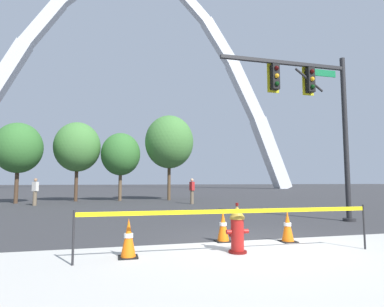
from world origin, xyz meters
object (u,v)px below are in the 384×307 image
(fire_hydrant, at_px, (237,229))
(traffic_cone_mid_sidewalk, at_px, (128,238))
(monument_arch, at_px, (136,85))
(pedestrian_standing_center, at_px, (35,191))
(traffic_signal_gantry, at_px, (317,107))
(pedestrian_walking_left, at_px, (192,191))
(traffic_cone_curb_edge, at_px, (288,227))
(traffic_cone_by_hydrant, at_px, (223,226))

(fire_hydrant, bearing_deg, traffic_cone_mid_sidewalk, 176.73)
(monument_arch, bearing_deg, pedestrian_standing_center, -103.14)
(traffic_signal_gantry, bearing_deg, pedestrian_walking_left, 103.93)
(pedestrian_walking_left, bearing_deg, traffic_cone_curb_edge, -93.33)
(fire_hydrant, distance_m, traffic_cone_curb_edge, 1.74)
(traffic_cone_curb_edge, bearing_deg, traffic_signal_gantry, 43.33)
(traffic_cone_curb_edge, relative_size, traffic_signal_gantry, 0.12)
(traffic_cone_by_hydrant, height_order, pedestrian_walking_left, pedestrian_walking_left)
(traffic_cone_mid_sidewalk, distance_m, pedestrian_walking_left, 13.60)
(traffic_cone_by_hydrant, height_order, traffic_cone_curb_edge, same)
(traffic_cone_curb_edge, height_order, monument_arch, monument_arch)
(fire_hydrant, bearing_deg, traffic_cone_by_hydrant, 84.58)
(traffic_cone_by_hydrant, distance_m, pedestrian_standing_center, 14.64)
(pedestrian_standing_center, bearing_deg, traffic_cone_curb_edge, -57.20)
(traffic_cone_by_hydrant, xyz_separation_m, traffic_cone_curb_edge, (1.46, -0.40, 0.00))
(pedestrian_standing_center, bearing_deg, traffic_cone_by_hydrant, -61.18)
(traffic_cone_curb_edge, xyz_separation_m, pedestrian_standing_center, (-8.52, 13.22, 0.46))
(traffic_cone_curb_edge, distance_m, monument_arch, 49.26)
(monument_arch, distance_m, pedestrian_walking_left, 37.89)
(traffic_cone_by_hydrant, xyz_separation_m, traffic_cone_mid_sidewalk, (-2.23, -1.02, 0.00))
(traffic_cone_curb_edge, relative_size, monument_arch, 0.01)
(traffic_cone_by_hydrant, relative_size, traffic_cone_curb_edge, 1.00)
(traffic_cone_mid_sidewalk, relative_size, pedestrian_standing_center, 0.46)
(traffic_cone_curb_edge, height_order, pedestrian_standing_center, pedestrian_standing_center)
(traffic_cone_curb_edge, bearing_deg, traffic_cone_mid_sidewalk, -170.46)
(traffic_cone_curb_edge, distance_m, pedestrian_standing_center, 15.73)
(traffic_cone_curb_edge, bearing_deg, monument_arch, 91.07)
(monument_arch, relative_size, pedestrian_walking_left, 36.39)
(fire_hydrant, relative_size, traffic_cone_by_hydrant, 1.36)
(monument_arch, bearing_deg, traffic_cone_by_hydrant, -90.76)
(traffic_cone_by_hydrant, height_order, monument_arch, monument_arch)
(traffic_cone_curb_edge, distance_m, pedestrian_walking_left, 12.27)
(pedestrian_walking_left, bearing_deg, pedestrian_standing_center, 173.96)
(monument_arch, xyz_separation_m, pedestrian_standing_center, (-7.66, -32.81, -17.09))
(fire_hydrant, height_order, traffic_cone_by_hydrant, fire_hydrant)
(fire_hydrant, relative_size, traffic_cone_curb_edge, 1.36)
(traffic_cone_by_hydrant, distance_m, monument_arch, 48.89)
(monument_arch, bearing_deg, fire_hydrant, -90.87)
(traffic_cone_mid_sidewalk, relative_size, monument_arch, 0.01)
(traffic_signal_gantry, height_order, pedestrian_standing_center, traffic_signal_gantry)
(traffic_cone_by_hydrant, height_order, pedestrian_standing_center, pedestrian_standing_center)
(fire_hydrant, xyz_separation_m, traffic_signal_gantry, (4.61, 3.61, 3.60))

